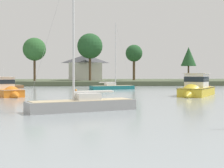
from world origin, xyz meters
TOP-DOWN VIEW (x-y plane):
  - far_shore_bank at (0.00, 96.72)m, footprint 192.14×46.33m
  - sailboat_wood at (-28.52, 61.28)m, footprint 8.89×6.06m
  - cruiser_yellow at (5.12, 33.31)m, footprint 8.50×10.93m
  - cruiser_orange at (-21.76, 34.85)m, footprint 7.63×10.05m
  - dinghy_maroon at (18.34, 65.74)m, footprint 3.72×3.93m
  - sailboat_teal at (-5.02, 54.80)m, footprint 9.42×5.26m
  - sailboat_grey at (-10.95, 15.37)m, footprint 9.63×5.75m
  - mooring_buoy_orange at (-12.30, 50.19)m, footprint 0.42×0.42m
  - mooring_buoy_yellow at (13.12, 59.46)m, footprint 0.35×0.35m
  - shore_tree_left at (-9.02, 85.71)m, footprint 7.47×7.47m
  - shore_tree_far_left at (-24.36, 80.39)m, footprint 6.34×6.34m
  - shore_tree_far_right at (21.21, 87.08)m, footprint 4.73×4.73m
  - shore_tree_center_left at (5.20, 93.04)m, footprint 5.43×5.43m
  - cottage_hillside at (-10.32, 93.80)m, footprint 11.02×9.72m

SIDE VIEW (x-z plane):
  - mooring_buoy_yellow at x=13.12m, z-range -0.14..0.27m
  - mooring_buoy_orange at x=-12.30m, z-range -0.16..0.31m
  - dinghy_maroon at x=18.34m, z-range -0.15..0.45m
  - sailboat_wood at x=-28.52m, z-range -6.04..6.56m
  - sailboat_teal at x=-5.02m, z-range -6.80..7.38m
  - sailboat_grey at x=-10.95m, z-range -6.70..7.28m
  - far_shore_bank at x=0.00m, z-range 0.00..1.21m
  - cruiser_orange at x=-21.76m, z-range -2.07..3.28m
  - cruiser_yellow at x=5.12m, z-range -2.28..3.89m
  - cottage_hillside at x=-10.32m, z-range 1.35..9.49m
  - shore_tree_far_right at x=21.21m, z-range 3.37..13.59m
  - shore_tree_center_left at x=5.20m, z-range 4.02..15.37m
  - shore_tree_far_left at x=-24.36m, z-range 3.95..15.90m
  - shore_tree_left at x=-9.02m, z-range 4.37..18.30m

